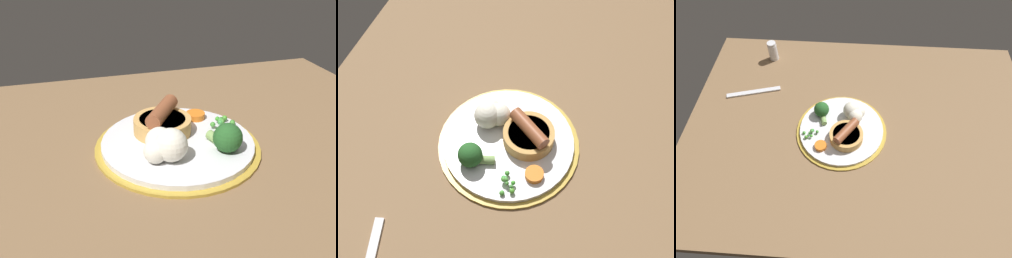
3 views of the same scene
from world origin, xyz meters
The scene contains 9 objects.
dining_table centered at (0.00, 0.00, 1.50)cm, with size 110.00×80.00×3.00cm, color brown.
dinner_plate centered at (5.92, 2.36, 3.57)cm, with size 27.72×27.72×1.40cm.
sausage_pudding centered at (4.22, 5.83, 6.28)cm, with size 9.98×9.98×5.30cm.
pea_pile centered at (14.97, 5.04, 5.48)cm, with size 4.94×3.19×1.86cm.
broccoli_floret_near centered at (12.46, -2.75, 6.65)cm, with size 4.71×6.77×4.71cm.
cauliflower_floret centered at (2.33, -2.41, 6.77)cm, with size 6.87×6.96×5.22cm.
carrot_slice_2 centered at (11.52, 9.32, 4.98)cm, with size 3.50×3.50×1.15cm, color orange.
fork centered at (36.92, -11.71, 3.30)cm, with size 18.00×1.60×0.60cm, color silver.
salt_shaker centered at (33.39, -29.31, 6.53)cm, with size 3.29×3.29×7.14cm.
Camera 3 is at (1.47, 55.47, 78.86)cm, focal length 32.00 mm.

